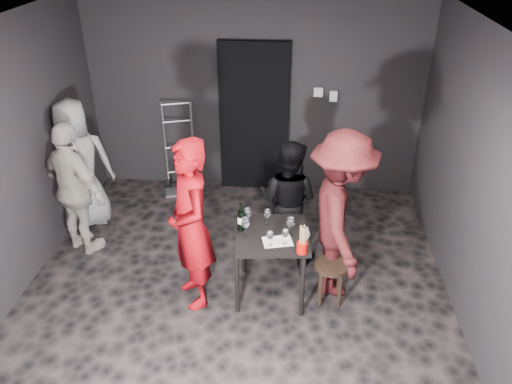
# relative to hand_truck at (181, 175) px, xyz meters

# --- Properties ---
(floor) EXTENTS (4.50, 5.00, 0.02)m
(floor) POSITION_rel_hand_truck_xyz_m (1.04, -2.25, -0.23)
(floor) COLOR black
(floor) RESTS_ON ground
(ceiling) EXTENTS (4.50, 5.00, 0.02)m
(ceiling) POSITION_rel_hand_truck_xyz_m (1.04, -2.25, 2.47)
(ceiling) COLOR silver
(ceiling) RESTS_ON ground
(wall_back) EXTENTS (4.50, 0.04, 2.70)m
(wall_back) POSITION_rel_hand_truck_xyz_m (1.04, 0.25, 1.12)
(wall_back) COLOR black
(wall_back) RESTS_ON ground
(wall_right) EXTENTS (0.04, 5.00, 2.70)m
(wall_right) POSITION_rel_hand_truck_xyz_m (3.29, -2.25, 1.12)
(wall_right) COLOR black
(wall_right) RESTS_ON ground
(doorway) EXTENTS (0.95, 0.10, 2.10)m
(doorway) POSITION_rel_hand_truck_xyz_m (1.04, 0.19, 0.82)
(doorway) COLOR black
(doorway) RESTS_ON ground
(wallbox_upper) EXTENTS (0.12, 0.06, 0.12)m
(wallbox_upper) POSITION_rel_hand_truck_xyz_m (1.89, 0.20, 1.22)
(wallbox_upper) COLOR #B7B7B2
(wallbox_upper) RESTS_ON wall_back
(wallbox_lower) EXTENTS (0.10, 0.06, 0.14)m
(wallbox_lower) POSITION_rel_hand_truck_xyz_m (2.09, 0.20, 1.17)
(wallbox_lower) COLOR #B7B7B2
(wallbox_lower) RESTS_ON wall_back
(hand_truck) EXTENTS (0.44, 0.36, 1.31)m
(hand_truck) POSITION_rel_hand_truck_xyz_m (0.00, 0.00, 0.00)
(hand_truck) COLOR #B2B2B7
(hand_truck) RESTS_ON floor
(tasting_table) EXTENTS (0.72, 0.72, 0.75)m
(tasting_table) POSITION_rel_hand_truck_xyz_m (1.41, -2.11, 0.42)
(tasting_table) COLOR black
(tasting_table) RESTS_ON floor
(stool) EXTENTS (0.35, 0.35, 0.47)m
(stool) POSITION_rel_hand_truck_xyz_m (2.02, -2.19, 0.14)
(stool) COLOR black
(stool) RESTS_ON floor
(server_red) EXTENTS (0.83, 0.93, 2.14)m
(server_red) POSITION_rel_hand_truck_xyz_m (0.63, -2.26, 0.84)
(server_red) COLOR #A60610
(server_red) RESTS_ON floor
(woman_black) EXTENTS (0.76, 0.59, 1.39)m
(woman_black) POSITION_rel_hand_truck_xyz_m (1.55, -1.42, 0.46)
(woman_black) COLOR black
(woman_black) RESTS_ON floor
(man_maroon) EXTENTS (0.79, 1.45, 2.14)m
(man_maroon) POSITION_rel_hand_truck_xyz_m (2.08, -1.97, 0.84)
(man_maroon) COLOR #431114
(man_maroon) RESTS_ON floor
(bystander_cream) EXTENTS (1.12, 0.92, 1.73)m
(bystander_cream) POSITION_rel_hand_truck_xyz_m (-0.84, -1.52, 0.63)
(bystander_cream) COLOR #BDB2A4
(bystander_cream) RESTS_ON floor
(bystander_grey) EXTENTS (1.00, 0.77, 1.82)m
(bystander_grey) POSITION_rel_hand_truck_xyz_m (-1.02, -0.94, 0.68)
(bystander_grey) COLOR gray
(bystander_grey) RESTS_ON floor
(tasting_mat) EXTENTS (0.32, 0.25, 0.00)m
(tasting_mat) POSITION_rel_hand_truck_xyz_m (1.47, -2.25, 0.52)
(tasting_mat) COLOR white
(tasting_mat) RESTS_ON tasting_table
(wine_glass_a) EXTENTS (0.11, 0.11, 0.22)m
(wine_glass_a) POSITION_rel_hand_truck_xyz_m (1.15, -2.17, 0.63)
(wine_glass_a) COLOR white
(wine_glass_a) RESTS_ON tasting_table
(wine_glass_b) EXTENTS (0.11, 0.11, 0.22)m
(wine_glass_b) POSITION_rel_hand_truck_xyz_m (1.16, -1.99, 0.63)
(wine_glass_b) COLOR white
(wine_glass_b) RESTS_ON tasting_table
(wine_glass_c) EXTENTS (0.07, 0.07, 0.18)m
(wine_glass_c) POSITION_rel_hand_truck_xyz_m (1.35, -1.95, 0.61)
(wine_glass_c) COLOR white
(wine_glass_c) RESTS_ON tasting_table
(wine_glass_d) EXTENTS (0.09, 0.09, 0.18)m
(wine_glass_d) POSITION_rel_hand_truck_xyz_m (1.40, -2.32, 0.61)
(wine_glass_d) COLOR white
(wine_glass_d) RESTS_ON tasting_table
(wine_glass_e) EXTENTS (0.07, 0.07, 0.18)m
(wine_glass_e) POSITION_rel_hand_truck_xyz_m (1.55, -2.28, 0.61)
(wine_glass_e) COLOR white
(wine_glass_e) RESTS_ON tasting_table
(wine_glass_f) EXTENTS (0.08, 0.08, 0.21)m
(wine_glass_f) POSITION_rel_hand_truck_xyz_m (1.59, -2.11, 0.62)
(wine_glass_f) COLOR white
(wine_glass_f) RESTS_ON tasting_table
(wine_bottle) EXTENTS (0.07, 0.07, 0.31)m
(wine_bottle) POSITION_rel_hand_truck_xyz_m (1.10, -2.07, 0.64)
(wine_bottle) COLOR black
(wine_bottle) RESTS_ON tasting_table
(breadstick_cup) EXTENTS (0.10, 0.10, 0.31)m
(breadstick_cup) POSITION_rel_hand_truck_xyz_m (1.71, -2.40, 0.66)
(breadstick_cup) COLOR red
(breadstick_cup) RESTS_ON tasting_table
(reserved_card) EXTENTS (0.11, 0.14, 0.10)m
(reserved_card) POSITION_rel_hand_truck_xyz_m (1.72, -2.17, 0.57)
(reserved_card) COLOR white
(reserved_card) RESTS_ON tasting_table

